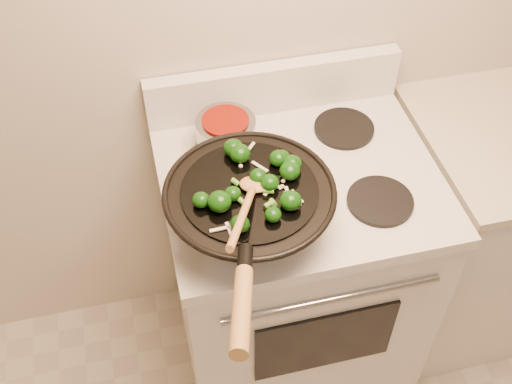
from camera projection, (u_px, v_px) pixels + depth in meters
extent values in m
cube|color=silver|center=(293.00, 274.00, 2.15)|extent=(0.76, 0.64, 0.88)
cube|color=silver|center=(300.00, 180.00, 1.81)|extent=(0.78, 0.66, 0.04)
cube|color=silver|center=(274.00, 87.00, 1.94)|extent=(0.78, 0.05, 0.16)
cylinder|color=gray|center=(332.00, 300.00, 1.69)|extent=(0.60, 0.02, 0.02)
cube|color=black|center=(325.00, 342.00, 1.86)|extent=(0.42, 0.01, 0.28)
cylinder|color=black|center=(250.00, 225.00, 1.67)|extent=(0.18, 0.18, 0.01)
cylinder|color=black|center=(380.00, 201.00, 1.72)|extent=(0.18, 0.18, 0.01)
cylinder|color=black|center=(227.00, 148.00, 1.86)|extent=(0.18, 0.18, 0.01)
cylinder|color=black|center=(344.00, 128.00, 1.92)|extent=(0.18, 0.18, 0.01)
torus|color=black|center=(250.00, 191.00, 1.57)|extent=(0.43, 0.43, 0.02)
cylinder|color=black|center=(250.00, 191.00, 1.57)|extent=(0.34, 0.34, 0.01)
cylinder|color=black|center=(245.00, 259.00, 1.37)|extent=(0.05, 0.08, 0.05)
cylinder|color=#AB7943|center=(242.00, 310.00, 1.25)|extent=(0.10, 0.23, 0.08)
ellipsoid|color=#0D3808|center=(290.00, 171.00, 1.58)|extent=(0.05, 0.05, 0.04)
cylinder|color=#4F792B|center=(296.00, 174.00, 1.60)|extent=(0.02, 0.02, 0.02)
ellipsoid|color=#0D3808|center=(270.00, 183.00, 1.56)|extent=(0.05, 0.05, 0.04)
ellipsoid|color=#0D3808|center=(219.00, 202.00, 1.51)|extent=(0.06, 0.06, 0.05)
ellipsoid|color=#0D3808|center=(233.00, 148.00, 1.64)|extent=(0.05, 0.05, 0.04)
cylinder|color=#4F792B|center=(239.00, 151.00, 1.65)|extent=(0.02, 0.02, 0.02)
ellipsoid|color=#0D3808|center=(240.00, 153.00, 1.62)|extent=(0.05, 0.05, 0.05)
ellipsoid|color=#0D3808|center=(233.00, 194.00, 1.54)|extent=(0.04, 0.04, 0.03)
ellipsoid|color=#0D3808|center=(240.00, 224.00, 1.47)|extent=(0.05, 0.05, 0.04)
cylinder|color=#4F792B|center=(246.00, 226.00, 1.48)|extent=(0.02, 0.02, 0.02)
ellipsoid|color=#0D3808|center=(291.00, 201.00, 1.52)|extent=(0.05, 0.05, 0.05)
ellipsoid|color=#0D3808|center=(278.00, 158.00, 1.62)|extent=(0.05, 0.05, 0.04)
ellipsoid|color=#0D3808|center=(282.00, 157.00, 1.62)|extent=(0.04, 0.04, 0.04)
cylinder|color=#4F792B|center=(287.00, 160.00, 1.63)|extent=(0.02, 0.02, 0.01)
ellipsoid|color=#0D3808|center=(273.00, 215.00, 1.49)|extent=(0.04, 0.04, 0.03)
ellipsoid|color=#0D3808|center=(201.00, 200.00, 1.52)|extent=(0.04, 0.04, 0.04)
ellipsoid|color=#0D3808|center=(258.00, 176.00, 1.57)|extent=(0.04, 0.04, 0.04)
cylinder|color=#4F792B|center=(263.00, 179.00, 1.58)|extent=(0.02, 0.02, 0.02)
ellipsoid|color=#0D3808|center=(292.00, 164.00, 1.60)|extent=(0.05, 0.05, 0.04)
cube|color=white|center=(249.00, 149.00, 1.66)|extent=(0.04, 0.05, 0.00)
cube|color=white|center=(288.00, 193.00, 1.56)|extent=(0.01, 0.04, 0.00)
cube|color=white|center=(270.00, 190.00, 1.56)|extent=(0.04, 0.03, 0.00)
cube|color=white|center=(290.00, 205.00, 1.53)|extent=(0.04, 0.03, 0.00)
cube|color=white|center=(251.00, 179.00, 1.59)|extent=(0.05, 0.02, 0.00)
cube|color=white|center=(221.00, 229.00, 1.48)|extent=(0.05, 0.01, 0.00)
cube|color=white|center=(297.00, 196.00, 1.55)|extent=(0.02, 0.05, 0.00)
cube|color=white|center=(205.00, 200.00, 1.54)|extent=(0.01, 0.04, 0.00)
cube|color=white|center=(273.00, 183.00, 1.58)|extent=(0.03, 0.05, 0.00)
cube|color=white|center=(229.00, 229.00, 1.48)|extent=(0.01, 0.04, 0.00)
cube|color=white|center=(292.00, 199.00, 1.54)|extent=(0.03, 0.06, 0.00)
cube|color=white|center=(260.00, 167.00, 1.62)|extent=(0.04, 0.05, 0.00)
cylinder|color=#508F2E|center=(260.00, 176.00, 1.59)|extent=(0.03, 0.03, 0.02)
cylinder|color=#508F2E|center=(241.00, 201.00, 1.53)|extent=(0.02, 0.03, 0.01)
cylinder|color=#508F2E|center=(273.00, 203.00, 1.53)|extent=(0.03, 0.02, 0.02)
cylinder|color=#508F2E|center=(269.00, 204.00, 1.52)|extent=(0.02, 0.03, 0.02)
cylinder|color=#508F2E|center=(268.00, 191.00, 1.55)|extent=(0.02, 0.03, 0.02)
cylinder|color=#508F2E|center=(235.00, 182.00, 1.57)|extent=(0.03, 0.03, 0.02)
sphere|color=beige|center=(283.00, 181.00, 1.58)|extent=(0.01, 0.01, 0.01)
sphere|color=beige|center=(282.00, 187.00, 1.57)|extent=(0.01, 0.01, 0.01)
sphere|color=beige|center=(241.00, 166.00, 1.62)|extent=(0.01, 0.01, 0.01)
sphere|color=beige|center=(283.00, 200.00, 1.54)|extent=(0.01, 0.01, 0.01)
ellipsoid|color=#AB7943|center=(254.00, 185.00, 1.57)|extent=(0.09, 0.08, 0.02)
cylinder|color=#AB7943|center=(242.00, 216.00, 1.43)|extent=(0.13, 0.27, 0.13)
cylinder|color=gray|center=(226.00, 134.00, 1.82)|extent=(0.17, 0.17, 0.10)
cylinder|color=#6A0D05|center=(225.00, 120.00, 1.79)|extent=(0.13, 0.13, 0.01)
cylinder|color=black|center=(253.00, 151.00, 1.72)|extent=(0.06, 0.10, 0.02)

